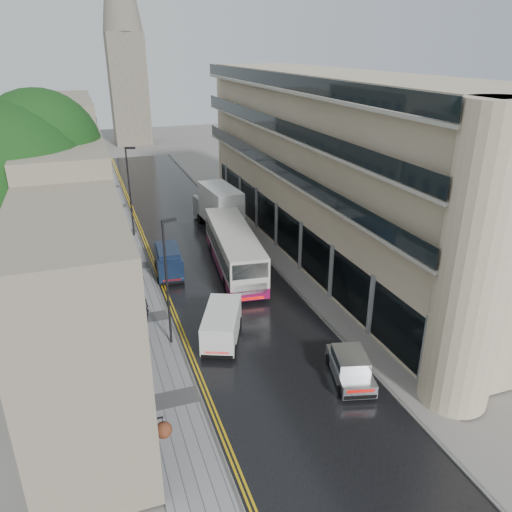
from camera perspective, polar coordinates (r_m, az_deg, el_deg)
road at (r=40.64m, az=-5.72°, el=-0.25°), size 9.00×85.00×0.02m
left_sidewalk at (r=39.81m, az=-13.92°, el=-1.28°), size 2.70×85.00×0.12m
right_sidewalk at (r=42.08m, az=1.42°, el=0.77°), size 1.80×85.00×0.12m
old_shop_row at (r=40.17m, az=-20.25°, el=7.21°), size 4.50×56.00×12.00m
modern_block at (r=40.63m, az=8.86°, el=9.97°), size 8.00×40.00×14.00m
church_spire at (r=91.44m, az=-15.09°, el=24.79°), size 6.40×6.40×40.00m
tree_near at (r=30.55m, az=-26.00°, el=3.45°), size 10.56×10.56×13.89m
tree_far at (r=43.18m, az=-23.99°, el=7.99°), size 9.24×9.24×12.46m
cream_bus at (r=34.68m, az=-3.54°, el=-1.48°), size 3.95×11.96×3.20m
white_lorry at (r=44.42m, az=-4.90°, el=4.75°), size 3.03×8.20×4.22m
silver_hatchback at (r=25.40m, az=9.78°, el=-14.17°), size 2.63×4.20×1.46m
white_van at (r=28.02m, az=-6.12°, el=-9.40°), size 3.43×4.75×1.97m
navy_van at (r=36.35m, az=-11.05°, el=-1.50°), size 2.13×4.59×2.28m
pedestrian at (r=31.62m, az=-12.79°, el=-5.73°), size 0.72×0.49×1.90m
lamp_post_near at (r=27.84m, az=-10.13°, el=-3.24°), size 0.85×0.39×7.40m
lamp_post_far at (r=45.14m, az=-14.22°, el=7.00°), size 0.90×0.51×7.91m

